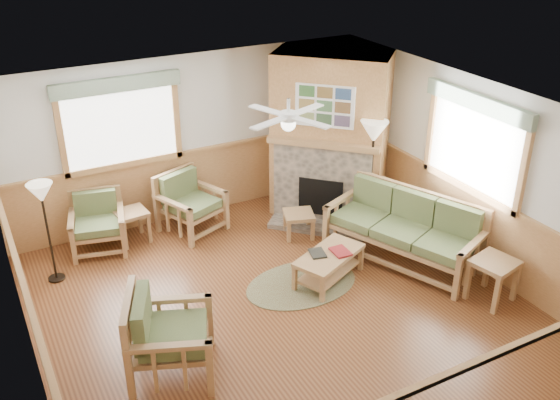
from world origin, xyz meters
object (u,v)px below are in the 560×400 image
armchair_back_right (191,204)px  armchair_left (171,335)px  armchair_back_left (97,224)px  footstool (299,224)px  end_table_chairs (132,226)px  floor_lamp_right (371,177)px  floor_lamp_left (48,233)px  sofa (403,230)px  end_table_sofa (492,280)px  coffee_table (329,267)px

armchair_back_right → armchair_left: 3.29m
armchair_back_left → footstool: (2.87, -1.06, -0.24)m
armchair_back_left → armchair_back_right: 1.46m
end_table_chairs → floor_lamp_right: size_ratio=0.28×
armchair_left → floor_lamp_left: 2.71m
sofa → armchair_left: (-3.76, -0.68, 0.01)m
armchair_back_right → end_table_chairs: size_ratio=1.82×
sofa → floor_lamp_left: bearing=-134.7°
armchair_back_right → footstool: size_ratio=2.09×
armchair_left → end_table_sofa: size_ratio=1.71×
floor_lamp_left → sofa: bearing=-22.4°
armchair_back_left → end_table_sofa: 5.69m
sofa → floor_lamp_right: size_ratio=1.20×
armchair_back_right → end_table_chairs: bearing=151.5°
coffee_table → end_table_chairs: 3.15m
coffee_table → footstool: size_ratio=2.35×
armchair_back_right → end_table_sofa: size_ratio=1.57×
end_table_sofa → floor_lamp_right: (-0.31, 2.35, 0.62)m
sofa → armchair_back_right: size_ratio=2.33×
coffee_table → end_table_chairs: (-2.10, 2.35, 0.05)m
armchair_left → floor_lamp_right: 4.25m
armchair_back_left → footstool: armchair_back_left is taller
floor_lamp_right → footstool: bearing=161.7°
coffee_table → armchair_back_right: bearing=92.8°
footstool → sofa: bearing=-54.9°
armchair_left → coffee_table: 2.67m
end_table_chairs → footstool: bearing=-24.2°
armchair_back_right → floor_lamp_left: 2.26m
armchair_left → end_table_sofa: armchair_left is taller
end_table_chairs → floor_lamp_left: size_ratio=0.35×
armchair_back_left → floor_lamp_right: (3.95, -1.42, 0.49)m
armchair_left → footstool: 3.48m
armchair_left → end_table_sofa: bearing=-76.8°
footstool → floor_lamp_right: bearing=-18.3°
sofa → floor_lamp_left: 4.96m
coffee_table → floor_lamp_right: size_ratio=0.58×
armchair_back_right → coffee_table: size_ratio=0.89×
sofa → footstool: bearing=-167.1°
end_table_sofa → floor_lamp_right: floor_lamp_right is taller
end_table_chairs → floor_lamp_left: 1.46m
end_table_chairs → floor_lamp_right: bearing=-22.4°
armchair_back_left → footstool: bearing=-6.8°
sofa → end_table_chairs: bearing=-148.4°
armchair_left → sofa: bearing=-57.5°
coffee_table → end_table_sofa: 2.17m
armchair_back_left → armchair_back_right: (1.46, -0.11, 0.04)m
floor_lamp_left → floor_lamp_right: bearing=-10.7°
armchair_back_right → armchair_left: bearing=-136.7°
footstool → floor_lamp_left: bearing=171.6°
armchair_back_right → end_table_sofa: armchair_back_right is taller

